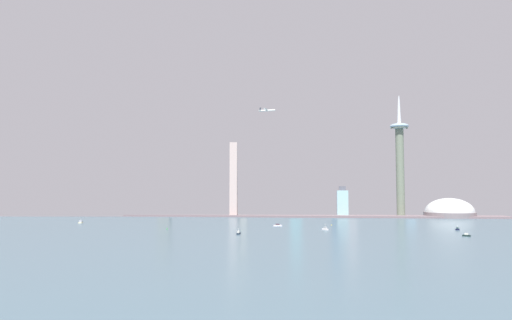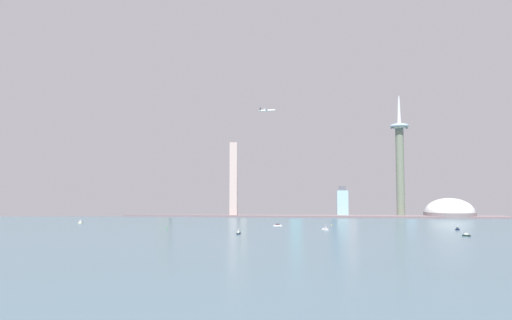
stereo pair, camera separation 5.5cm
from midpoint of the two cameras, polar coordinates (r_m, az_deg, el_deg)
ground_plane at (r=540.52m, az=0.92°, el=-9.89°), size 6000.00×6000.00×0.00m
waterfront_pier at (r=1000.16m, az=3.25°, el=-6.91°), size 930.53×53.94×3.85m
observation_tower at (r=1041.40m, az=17.35°, el=0.84°), size 40.07×40.07×310.14m
stadium_dome at (r=1062.93m, az=22.81°, el=-6.00°), size 104.52×104.52×59.12m
skyscraper_0 at (r=1061.80m, az=-11.22°, el=-3.98°), size 27.66×16.72×102.93m
skyscraper_1 at (r=1115.92m, az=18.49°, el=-4.96°), size 22.46×21.88×65.99m
skyscraper_2 at (r=1020.53m, az=10.63°, el=-5.21°), size 23.83×25.43×65.59m
skyscraper_3 at (r=1100.42m, az=4.96°, el=-3.31°), size 27.52×24.09×133.24m
skyscraper_4 at (r=1003.01m, az=-2.76°, el=-2.35°), size 16.14×16.29×166.54m
skyscraper_5 at (r=1051.24m, az=9.91°, el=-3.25°), size 22.60×15.87×130.30m
skyscraper_6 at (r=1098.94m, az=11.63°, el=-3.09°), size 24.83×21.37×141.03m
skyscraper_7 at (r=1028.86m, az=-1.59°, el=-3.08°), size 18.56×15.92×141.29m
boat_0 at (r=611.98m, az=-2.17°, el=-9.01°), size 3.98×13.92×7.80m
boat_1 at (r=640.96m, az=24.58°, el=-8.45°), size 9.15×7.65×4.16m
boat_2 at (r=747.05m, az=2.68°, el=-8.06°), size 14.15×7.32×3.74m
boat_3 at (r=734.90m, az=23.65°, el=-7.82°), size 6.31×4.89×7.13m
boat_4 at (r=869.39m, az=-20.86°, el=-7.18°), size 10.84×18.19×8.79m
boat_5 at (r=683.23m, az=8.55°, el=-8.40°), size 9.01×10.64×9.22m
channel_buoy_0 at (r=771.00m, az=9.31°, el=-7.91°), size 1.19×1.19×1.67m
channel_buoy_1 at (r=694.65m, az=-10.94°, el=-8.31°), size 1.29×1.29×2.99m
airplane at (r=955.80m, az=1.39°, el=6.16°), size 34.50×35.73×8.55m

